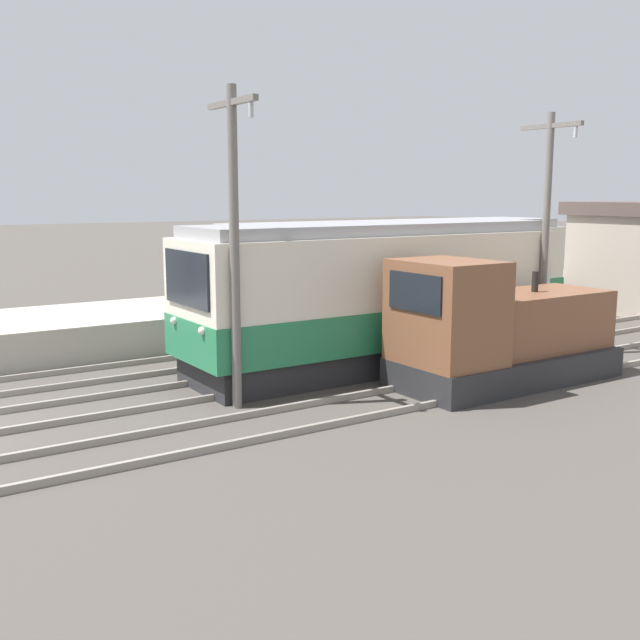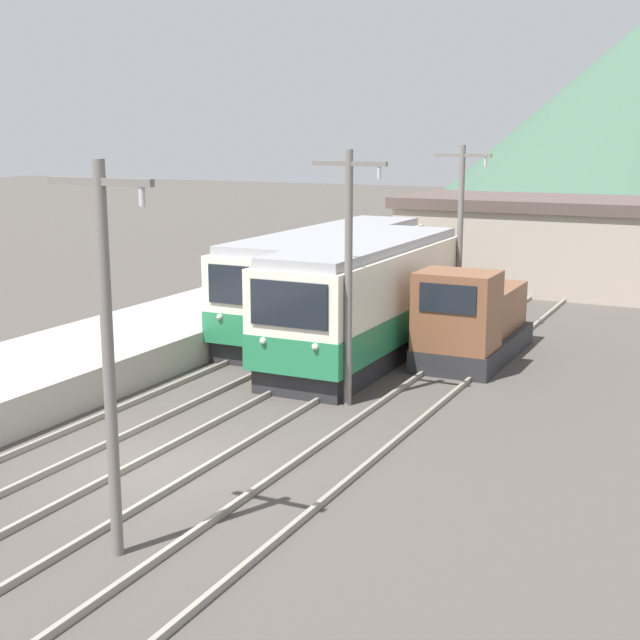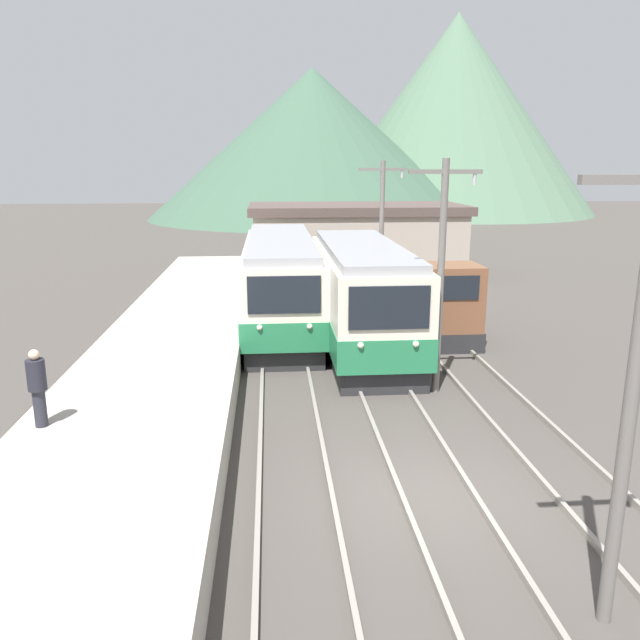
% 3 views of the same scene
% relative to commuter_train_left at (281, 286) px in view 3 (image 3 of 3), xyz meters
% --- Properties ---
extents(ground_plane, '(200.00, 200.00, 0.00)m').
position_rel_commuter_train_left_xyz_m(ground_plane, '(2.60, -13.66, -1.69)').
color(ground_plane, '#47423D').
extents(platform_left, '(4.50, 54.00, 1.02)m').
position_rel_commuter_train_left_xyz_m(platform_left, '(-3.65, -13.66, -1.17)').
color(platform_left, '#ADA599').
rests_on(platform_left, ground).
extents(track_left, '(1.54, 60.00, 0.14)m').
position_rel_commuter_train_left_xyz_m(track_left, '(-0.00, -13.66, -1.62)').
color(track_left, gray).
rests_on(track_left, ground).
extents(track_center, '(1.54, 60.00, 0.14)m').
position_rel_commuter_train_left_xyz_m(track_center, '(2.80, -13.66, -1.62)').
color(track_center, gray).
rests_on(track_center, ground).
extents(track_right, '(1.54, 60.00, 0.14)m').
position_rel_commuter_train_left_xyz_m(track_right, '(5.80, -13.66, -1.62)').
color(track_right, gray).
rests_on(track_right, ground).
extents(commuter_train_left, '(2.84, 12.08, 3.63)m').
position_rel_commuter_train_left_xyz_m(commuter_train_left, '(0.00, 0.00, 0.00)').
color(commuter_train_left, '#28282B').
rests_on(commuter_train_left, ground).
extents(commuter_train_center, '(2.84, 10.33, 3.72)m').
position_rel_commuter_train_left_xyz_m(commuter_train_center, '(2.80, -3.15, 0.04)').
color(commuter_train_center, '#28282B').
rests_on(commuter_train_center, ground).
extents(shunting_locomotive, '(2.40, 5.75, 3.00)m').
position_rel_commuter_train_left_xyz_m(shunting_locomotive, '(5.80, -1.78, -0.48)').
color(shunting_locomotive, '#28282B').
rests_on(shunting_locomotive, ground).
extents(catenary_mast_near, '(2.00, 0.20, 6.56)m').
position_rel_commuter_train_left_xyz_m(catenary_mast_near, '(4.31, -17.22, 1.91)').
color(catenary_mast_near, slate).
rests_on(catenary_mast_near, ground).
extents(catenary_mast_mid, '(2.00, 0.20, 6.56)m').
position_rel_commuter_train_left_xyz_m(catenary_mast_mid, '(4.31, -7.85, 1.91)').
color(catenary_mast_mid, slate).
rests_on(catenary_mast_mid, ground).
extents(catenary_mast_far, '(2.00, 0.20, 6.56)m').
position_rel_commuter_train_left_xyz_m(catenary_mast_far, '(4.31, 1.53, 1.91)').
color(catenary_mast_far, slate).
rests_on(catenary_mast_far, ground).
extents(person_on_platform, '(0.38, 0.38, 1.69)m').
position_rel_commuter_train_left_xyz_m(person_on_platform, '(-5.29, -11.88, 0.25)').
color(person_on_platform, '#282833').
rests_on(person_on_platform, platform_left).
extents(station_building, '(12.60, 6.30, 4.14)m').
position_rel_commuter_train_left_xyz_m(station_building, '(4.72, 12.34, 0.40)').
color(station_building, '#AD9E8E').
rests_on(station_building, ground).
extents(mountain_backdrop, '(58.79, 45.97, 25.74)m').
position_rel_commuter_train_left_xyz_m(mountain_backdrop, '(15.92, 58.76, 9.41)').
color(mountain_backdrop, '#517056').
rests_on(mountain_backdrop, ground).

